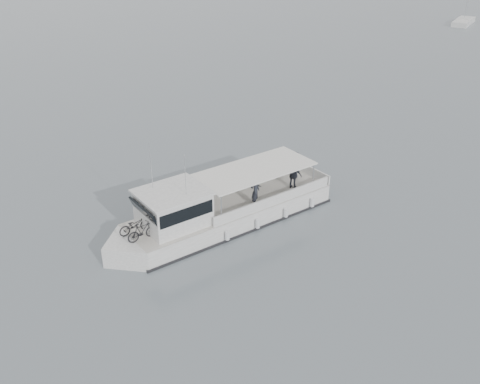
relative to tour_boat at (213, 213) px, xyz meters
name	(u,v)px	position (x,y,z in m)	size (l,w,h in m)	color
ground	(245,196)	(2.81, 2.52, -0.87)	(1400.00, 1400.00, 0.00)	slate
tour_boat	(213,213)	(0.00, 0.00, 0.00)	(12.74, 5.62, 5.33)	white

